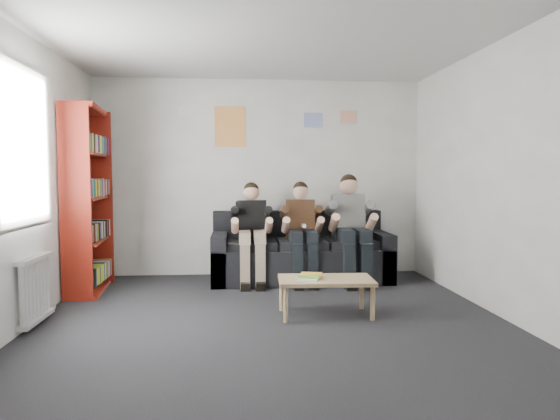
% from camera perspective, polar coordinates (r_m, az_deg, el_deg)
% --- Properties ---
extents(room_shell, '(5.00, 5.00, 5.00)m').
position_cam_1_polar(room_shell, '(4.47, -0.95, 3.55)').
color(room_shell, black).
rests_on(room_shell, ground).
extents(sofa, '(2.31, 0.95, 0.89)m').
position_cam_1_polar(sofa, '(6.66, 2.30, -5.19)').
color(sofa, black).
rests_on(sofa, ground).
extents(bookshelf, '(0.33, 0.98, 2.18)m').
position_cam_1_polar(bookshelf, '(6.31, -21.01, 1.07)').
color(bookshelf, maroon).
rests_on(bookshelf, ground).
extents(coffee_table, '(0.93, 0.51, 0.37)m').
position_cam_1_polar(coffee_table, '(4.99, 5.24, -8.28)').
color(coffee_table, tan).
rests_on(coffee_table, ground).
extents(game_cases, '(0.25, 0.21, 0.05)m').
position_cam_1_polar(game_cases, '(4.93, 3.39, -7.59)').
color(game_cases, silver).
rests_on(game_cases, coffee_table).
extents(person_left, '(0.37, 0.80, 1.29)m').
position_cam_1_polar(person_left, '(6.36, -3.24, -2.59)').
color(person_left, black).
rests_on(person_left, sofa).
extents(person_middle, '(0.38, 0.81, 1.30)m').
position_cam_1_polar(person_middle, '(6.41, 2.54, -2.50)').
color(person_middle, '#4C2C19').
rests_on(person_middle, sofa).
extents(person_right, '(0.43, 0.91, 1.40)m').
position_cam_1_polar(person_right, '(6.52, 8.18, -2.10)').
color(person_right, silver).
rests_on(person_right, sofa).
extents(radiator, '(0.10, 0.64, 0.60)m').
position_cam_1_polar(radiator, '(5.11, -26.18, -8.09)').
color(radiator, silver).
rests_on(radiator, ground).
extents(window, '(0.05, 1.30, 2.36)m').
position_cam_1_polar(window, '(5.05, -27.19, -0.49)').
color(window, white).
rests_on(window, room_shell).
extents(poster_large, '(0.42, 0.01, 0.55)m').
position_cam_1_polar(poster_large, '(6.98, -5.72, 9.45)').
color(poster_large, '#E2B34F').
rests_on(poster_large, room_shell).
extents(poster_blue, '(0.25, 0.01, 0.20)m').
position_cam_1_polar(poster_blue, '(7.07, 3.79, 10.20)').
color(poster_blue, blue).
rests_on(poster_blue, room_shell).
extents(poster_pink, '(0.22, 0.01, 0.18)m').
position_cam_1_polar(poster_pink, '(7.16, 7.81, 10.49)').
color(poster_pink, '#D743AA').
rests_on(poster_pink, room_shell).
extents(poster_sign, '(0.20, 0.01, 0.14)m').
position_cam_1_polar(poster_sign, '(7.03, -10.72, 11.00)').
color(poster_sign, white).
rests_on(poster_sign, room_shell).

